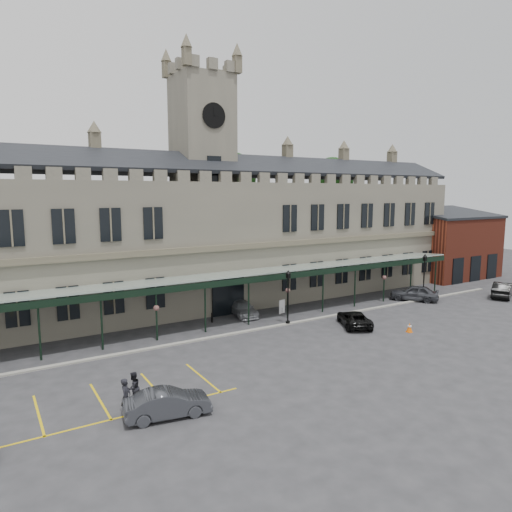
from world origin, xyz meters
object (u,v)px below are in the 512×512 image
car_taxi (243,308)px  car_van (354,319)px  sign_board (282,307)px  lamp_post_right (424,273)px  clock_tower (203,171)px  traffic_cone (409,328)px  car_left_b (168,403)px  station_building (204,239)px  car_right_b (503,290)px  car_right_a (414,293)px  person_a (126,397)px  person_b (133,388)px  lamp_post_mid (288,292)px

car_taxi → car_van: size_ratio=0.97×
sign_board → lamp_post_right: bearing=-25.9°
clock_tower → car_van: 19.94m
traffic_cone → car_left_b: car_left_b is taller
clock_tower → station_building: bearing=-90.0°
car_left_b → car_right_b: bearing=-71.5°
station_building → sign_board: 10.27m
sign_board → car_right_a: (14.55, -2.90, 0.20)m
station_building → car_right_b: bearing=-26.2°
car_right_a → person_a: size_ratio=2.52×
car_van → car_right_a: car_right_a is taller
car_right_a → car_right_b: (9.29, -3.84, 0.01)m
traffic_cone → car_left_b: bearing=-171.3°
car_taxi → person_b: 18.23m
sign_board → traffic_cone: bearing=-74.3°
car_left_b → car_right_a: bearing=-62.0°
lamp_post_mid → person_a: size_ratio=2.48×
lamp_post_mid → lamp_post_right: size_ratio=0.95×
car_taxi → lamp_post_right: bearing=-5.9°
sign_board → person_a: bearing=-158.9°
car_taxi → car_right_b: 28.44m
clock_tower → car_right_a: (19.00, -10.16, -12.30)m
station_building → lamp_post_mid: station_building is taller
traffic_cone → car_right_a: car_right_a is taller
clock_tower → person_b: (-12.53, -18.21, -12.25)m
station_building → traffic_cone: bearing=-59.9°
car_taxi → person_a: size_ratio=2.34×
car_right_b → lamp_post_mid: bearing=56.8°
lamp_post_mid → person_b: size_ratio=2.73×
station_building → car_left_b: (-11.50, -20.46, -5.77)m
car_right_a → car_van: bearing=-19.9°
car_taxi → car_right_a: 18.48m
lamp_post_right → traffic_cone: size_ratio=6.43×
car_left_b → person_b: 2.56m
car_van → car_taxi: bearing=-23.2°
station_building → car_van: size_ratio=13.10×
car_left_b → car_taxi: bearing=-31.5°
car_right_b → person_b: size_ratio=2.90×
station_building → person_a: station_building is taller
traffic_cone → car_taxi: 14.39m
traffic_cone → sign_board: size_ratio=0.60×
car_right_b → car_right_a: bearing=42.2°
car_right_a → car_right_b: bearing=120.7°
sign_board → car_taxi: 3.67m
clock_tower → lamp_post_mid: size_ratio=5.30×
traffic_cone → person_b: size_ratio=0.44×
lamp_post_mid → car_right_a: size_ratio=0.98×
car_left_b → car_van: 20.04m
station_building → car_taxi: (1.00, -5.91, -5.82)m
lamp_post_right → car_right_b: 9.45m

